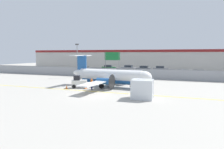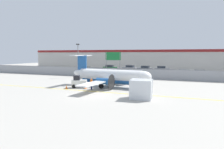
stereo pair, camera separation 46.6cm
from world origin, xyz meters
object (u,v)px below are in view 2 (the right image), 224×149
at_px(cargo_container, 141,89).
at_px(parked_car_3, 145,69).
at_px(traffic_cone_near_right, 85,86).
at_px(parked_car_6, 200,74).
at_px(parked_car_1, 110,68).
at_px(highway_sign, 113,58).
at_px(baggage_tug, 79,82).
at_px(ground_crew_worker, 91,83).
at_px(commuter_airplane, 111,76).
at_px(traffic_cone_near_left, 66,87).
at_px(parked_car_0, 85,70).
at_px(parked_car_4, 162,69).
at_px(parked_car_5, 183,73).
at_px(parked_car_2, 130,68).
at_px(apron_light_pole, 78,58).

distance_m(cargo_container, parked_car_3, 35.23).
xyz_separation_m(traffic_cone_near_right, parked_car_6, (16.82, 20.65, 0.58)).
relative_size(parked_car_1, highway_sign, 0.79).
height_order(parked_car_1, parked_car_3, same).
distance_m(parked_car_1, parked_car_3, 10.89).
distance_m(cargo_container, parked_car_6, 25.66).
bearing_deg(baggage_tug, ground_crew_worker, -38.97).
bearing_deg(parked_car_3, traffic_cone_near_right, 85.90).
bearing_deg(commuter_airplane, cargo_container, -41.43).
height_order(commuter_airplane, cargo_container, commuter_airplane).
distance_m(traffic_cone_near_left, parked_car_3, 32.38).
xyz_separation_m(parked_car_0, highway_sign, (9.92, -5.34, 3.24)).
xyz_separation_m(cargo_container, traffic_cone_near_right, (-9.15, 3.83, -0.79)).
relative_size(traffic_cone_near_right, parked_car_3, 0.15).
relative_size(parked_car_3, parked_car_4, 0.99).
bearing_deg(parked_car_6, highway_sign, -165.99).
xyz_separation_m(parked_car_3, highway_sign, (-4.35, -14.76, 3.24)).
bearing_deg(parked_car_6, parked_car_0, 178.42).
height_order(parked_car_3, parked_car_6, same).
bearing_deg(parked_car_5, parked_car_0, 4.45).
bearing_deg(traffic_cone_near_left, traffic_cone_near_right, 22.80).
height_order(parked_car_0, parked_car_2, same).
height_order(traffic_cone_near_left, parked_car_3, parked_car_3).
distance_m(baggage_tug, highway_sign, 16.10).
height_order(baggage_tug, parked_car_2, baggage_tug).
distance_m(baggage_tug, parked_car_5, 24.54).
distance_m(commuter_airplane, cargo_container, 9.19).
distance_m(baggage_tug, apron_light_pole, 14.11).
bearing_deg(traffic_cone_near_right, baggage_tug, 166.00).
bearing_deg(traffic_cone_near_right, parked_car_3, 84.66).
distance_m(parked_car_0, apron_light_pole, 10.40).
distance_m(parked_car_4, parked_car_5, 12.93).
relative_size(traffic_cone_near_left, traffic_cone_near_right, 1.00).
distance_m(parked_car_1, parked_car_6, 26.99).
relative_size(baggage_tug, parked_car_4, 0.60).
bearing_deg(traffic_cone_near_left, parked_car_4, 72.74).
bearing_deg(parked_car_5, baggage_tug, 61.09).
bearing_deg(baggage_tug, parked_car_5, 31.88).
relative_size(commuter_airplane, cargo_container, 6.49).
xyz_separation_m(traffic_cone_near_left, parked_car_1, (-5.43, 32.34, 0.58)).
xyz_separation_m(parked_car_0, apron_light_pole, (3.26, -9.27, 3.41)).
bearing_deg(baggage_tug, cargo_container, -43.24).
xyz_separation_m(parked_car_0, parked_car_5, (24.76, -1.40, 0.00)).
distance_m(baggage_tug, traffic_cone_near_left, 1.99).
distance_m(ground_crew_worker, cargo_container, 8.63).
bearing_deg(baggage_tug, traffic_cone_near_left, -154.74).
height_order(parked_car_0, parked_car_3, same).
bearing_deg(parked_car_1, apron_light_pole, -96.32).
xyz_separation_m(baggage_tug, traffic_cone_near_right, (1.26, -0.31, -0.54)).
distance_m(commuter_airplane, parked_car_0, 23.41).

